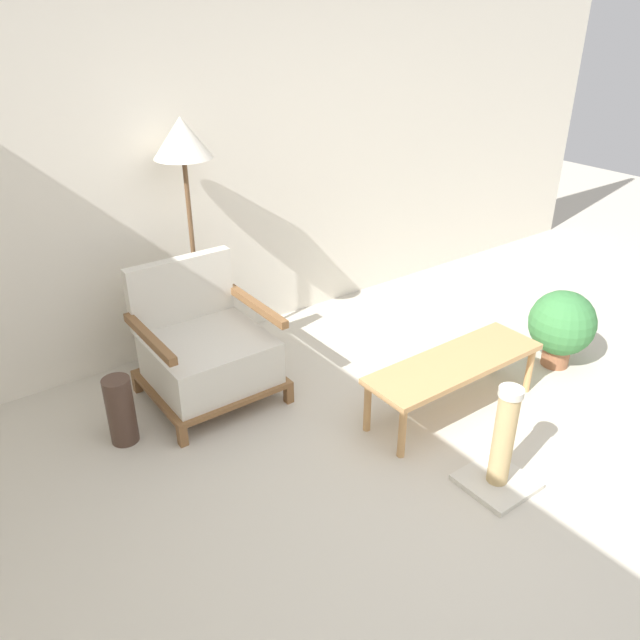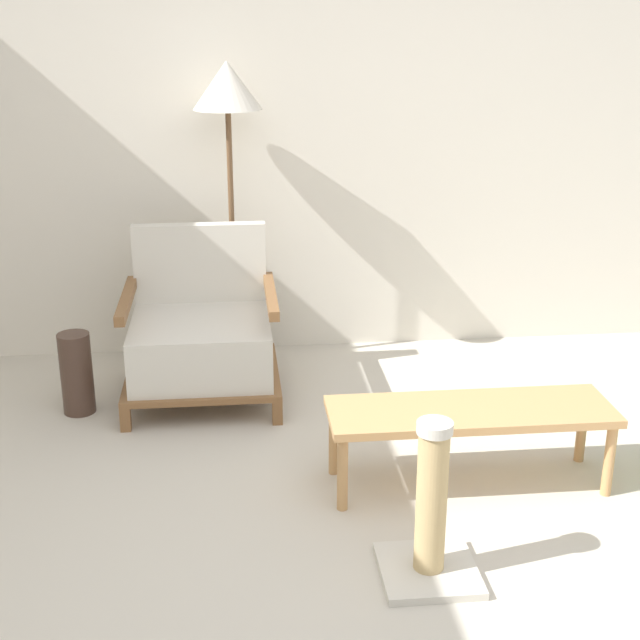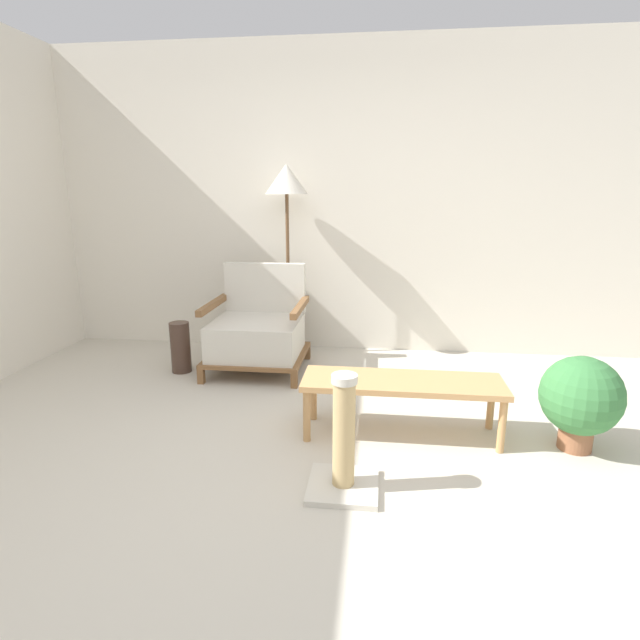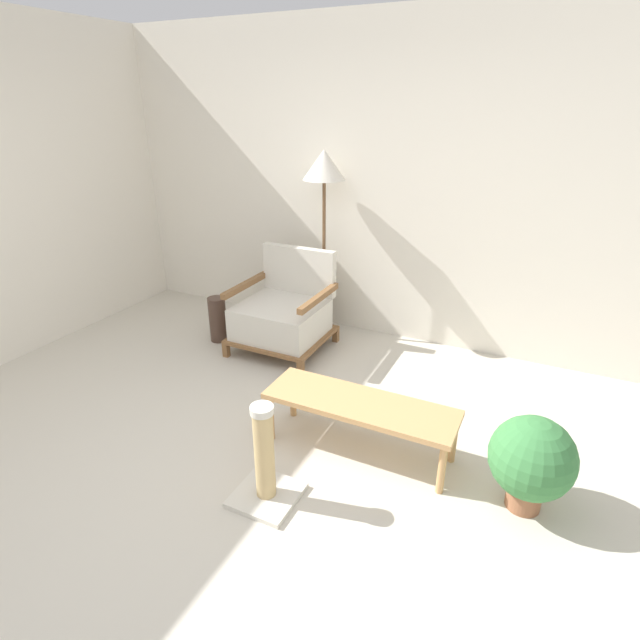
# 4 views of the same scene
# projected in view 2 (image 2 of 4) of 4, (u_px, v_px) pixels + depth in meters

# --- Properties ---
(ground_plane) EXTENTS (14.00, 14.00, 0.00)m
(ground_plane) POSITION_uv_depth(u_px,v_px,m) (358.00, 607.00, 3.02)
(ground_plane) COLOR beige
(wall_back) EXTENTS (8.00, 0.06, 2.70)m
(wall_back) POSITION_uv_depth(u_px,v_px,m) (296.00, 116.00, 4.93)
(wall_back) COLOR silver
(wall_back) RESTS_ON ground_plane
(armchair) EXTENTS (0.78, 0.73, 0.85)m
(armchair) POSITION_uv_depth(u_px,v_px,m) (201.00, 337.00, 4.56)
(armchair) COLOR brown
(armchair) RESTS_ON ground_plane
(floor_lamp) EXTENTS (0.36, 0.36, 1.67)m
(floor_lamp) POSITION_uv_depth(u_px,v_px,m) (228.00, 100.00, 4.61)
(floor_lamp) COLOR brown
(floor_lamp) RESTS_ON ground_plane
(coffee_table) EXTENTS (1.19, 0.38, 0.35)m
(coffee_table) POSITION_uv_depth(u_px,v_px,m) (470.00, 417.00, 3.70)
(coffee_table) COLOR tan
(coffee_table) RESTS_ON ground_plane
(vase) EXTENTS (0.16, 0.16, 0.42)m
(vase) POSITION_uv_depth(u_px,v_px,m) (77.00, 373.00, 4.41)
(vase) COLOR #473328
(vase) RESTS_ON ground_plane
(scratching_post) EXTENTS (0.35, 0.35, 0.60)m
(scratching_post) POSITION_uv_depth(u_px,v_px,m) (430.00, 522.00, 3.13)
(scratching_post) COLOR beige
(scratching_post) RESTS_ON ground_plane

